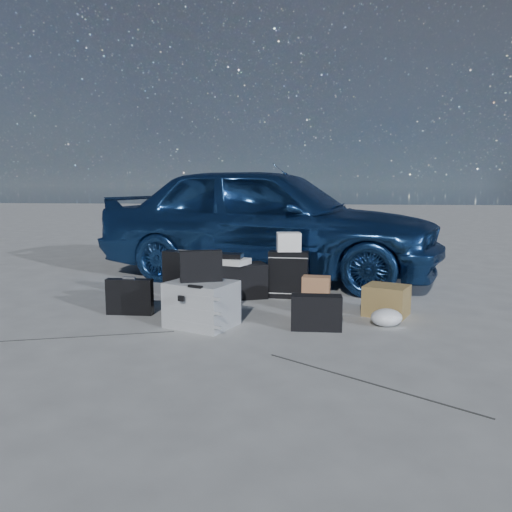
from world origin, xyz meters
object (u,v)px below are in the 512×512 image
Objects in this scene: briefcase at (130,297)px; cardboard_box at (386,300)px; car at (268,221)px; pelican_case at (202,304)px; duffel_bag at (231,281)px; suitcase_left at (184,279)px; suitcase_right at (288,275)px.

briefcase reaches higher than cardboard_box.
pelican_case is (-0.39, -2.51, -0.58)m from car.
pelican_case is at bearing -115.85° from duffel_bag.
car is 2.57m from briefcase.
cardboard_box is at bearing 16.88° from suitcase_left.
car is 2.61m from pelican_case.
pelican_case is 0.96× the size of suitcase_left.
pelican_case reaches higher than briefcase.
briefcase is at bearing 165.41° from car.
suitcase_left reaches higher than suitcase_right.
briefcase is at bearing -119.62° from suitcase_left.
pelican_case is 1.05× the size of suitcase_right.
suitcase_right is at bearing 81.53° from pelican_case.
suitcase_right is at bearing -12.97° from duffel_bag.
car reaches higher than pelican_case.
suitcase_left is 0.75× the size of duffel_bag.
suitcase_right is (0.34, -1.26, -0.52)m from car.
suitcase_right reaches higher than cardboard_box.
duffel_bag is at bearing 107.59° from pelican_case.
suitcase_left is at bearing -149.55° from suitcase_right.
duffel_bag is (-0.30, -1.36, -0.59)m from car.
suitcase_right is (1.53, 0.93, 0.09)m from briefcase.
car is 2.45m from cardboard_box.
briefcase is 1.80m from suitcase_right.
car is 2.01m from suitcase_left.
briefcase is (-0.80, 0.32, -0.03)m from pelican_case.
car is at bearing 60.65° from briefcase.
car is 7.85× the size of suitcase_left.
suitcase_right is 0.68× the size of duffel_bag.
duffel_bag is 1.96× the size of cardboard_box.
briefcase is at bearing -174.38° from cardboard_box.
suitcase_right is 1.34× the size of cardboard_box.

